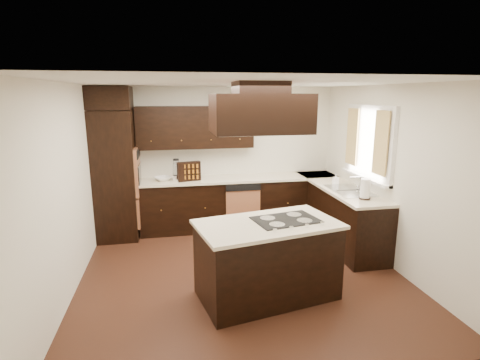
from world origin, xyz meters
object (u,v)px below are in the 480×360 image
at_px(island, 267,261).
at_px(range_hood, 260,113).
at_px(spice_rack, 189,171).
at_px(oven_column, 116,175).

xyz_separation_m(island, range_hood, (-0.09, 0.09, 1.72)).
distance_m(range_hood, spice_rack, 2.58).
xyz_separation_m(range_hood, spice_rack, (-0.68, 2.24, -1.07)).
bearing_deg(oven_column, range_hood, -50.26).
xyz_separation_m(island, spice_rack, (-0.76, 2.33, 0.65)).
bearing_deg(spice_rack, island, -86.09).
xyz_separation_m(oven_column, spice_rack, (1.20, -0.01, 0.03)).
distance_m(oven_column, spice_rack, 1.20).
relative_size(island, spice_rack, 3.93).
height_order(oven_column, island, oven_column).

